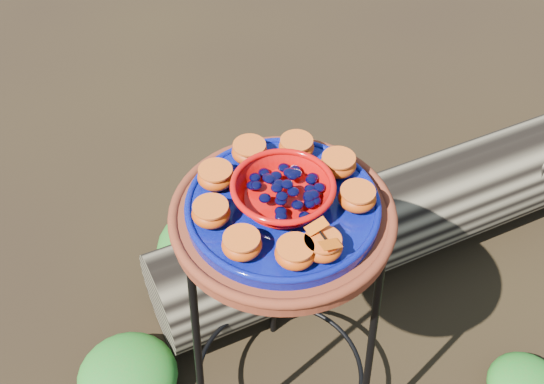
{
  "coord_description": "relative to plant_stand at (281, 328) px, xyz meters",
  "views": [
    {
      "loc": [
        -0.08,
        -0.83,
        1.65
      ],
      "look_at": [
        -0.02,
        0.0,
        0.79
      ],
      "focal_mm": 45.0,
      "sensor_mm": 36.0,
      "label": 1
    }
  ],
  "objects": [
    {
      "name": "cobalt_plate",
      "position": [
        0.0,
        0.0,
        0.39
      ],
      "size": [
        0.35,
        0.35,
        0.02
      ],
      "primitive_type": "cylinder",
      "color": "#000057",
      "rests_on": "terracotta_saucer"
    },
    {
      "name": "orange_half_0",
      "position": [
        0.06,
        -0.12,
        0.43
      ],
      "size": [
        0.07,
        0.07,
        0.04
      ],
      "primitive_type": "ellipsoid",
      "color": "#A83910",
      "rests_on": "cobalt_plate"
    },
    {
      "name": "orange_half_5",
      "position": [
        -0.12,
        0.06,
        0.43
      ],
      "size": [
        0.07,
        0.07,
        0.04
      ],
      "primitive_type": "ellipsoid",
      "color": "#A83910",
      "rests_on": "cobalt_plate"
    },
    {
      "name": "glass_gems",
      "position": [
        0.0,
        0.0,
        0.47
      ],
      "size": [
        0.14,
        0.14,
        0.02
      ],
      "primitive_type": null,
      "color": "black",
      "rests_on": "red_bowl"
    },
    {
      "name": "orange_half_3",
      "position": [
        0.04,
        0.13,
        0.43
      ],
      "size": [
        0.07,
        0.07,
        0.04
      ],
      "primitive_type": "ellipsoid",
      "color": "#A83910",
      "rests_on": "cobalt_plate"
    },
    {
      "name": "orange_half_2",
      "position": [
        0.11,
        0.07,
        0.43
      ],
      "size": [
        0.07,
        0.07,
        0.04
      ],
      "primitive_type": "ellipsoid",
      "color": "#A83910",
      "rests_on": "cobalt_plate"
    },
    {
      "name": "plant_stand",
      "position": [
        0.0,
        0.0,
        0.0
      ],
      "size": [
        0.44,
        0.44,
        0.7
      ],
      "primitive_type": null,
      "color": "black",
      "rests_on": "ground"
    },
    {
      "name": "butterfly",
      "position": [
        0.06,
        -0.12,
        0.45
      ],
      "size": [
        0.09,
        0.08,
        0.01
      ],
      "primitive_type": null,
      "rotation": [
        0.0,
        0.0,
        0.41
      ],
      "color": "#CA4E0B",
      "rests_on": "orange_half_0"
    },
    {
      "name": "foliage_back",
      "position": [
        -0.15,
        0.46,
        -0.26
      ],
      "size": [
        0.35,
        0.35,
        0.17
      ],
      "primitive_type": "ellipsoid",
      "color": "#16721C",
      "rests_on": "ground"
    },
    {
      "name": "red_bowl",
      "position": [
        0.0,
        0.0,
        0.43
      ],
      "size": [
        0.18,
        0.18,
        0.05
      ],
      "primitive_type": null,
      "color": "#BF0907",
      "rests_on": "cobalt_plate"
    },
    {
      "name": "driftwood_log",
      "position": [
        0.4,
        0.5,
        -0.21
      ],
      "size": [
        1.55,
        0.91,
        0.28
      ],
      "primitive_type": null,
      "rotation": [
        0.0,
        0.0,
        0.37
      ],
      "color": "black",
      "rests_on": "ground"
    },
    {
      "name": "orange_half_1",
      "position": [
        0.13,
        -0.01,
        0.43
      ],
      "size": [
        0.07,
        0.07,
        0.04
      ],
      "primitive_type": "ellipsoid",
      "color": "#A83910",
      "rests_on": "cobalt_plate"
    },
    {
      "name": "orange_half_7",
      "position": [
        -0.08,
        -0.11,
        0.43
      ],
      "size": [
        0.07,
        0.07,
        0.04
      ],
      "primitive_type": "ellipsoid",
      "color": "#A83910",
      "rests_on": "cobalt_plate"
    },
    {
      "name": "orange_half_4",
      "position": [
        -0.05,
        0.12,
        0.43
      ],
      "size": [
        0.07,
        0.07,
        0.04
      ],
      "primitive_type": "ellipsoid",
      "color": "#A83910",
      "rests_on": "cobalt_plate"
    },
    {
      "name": "orange_half_6",
      "position": [
        -0.13,
        -0.03,
        0.43
      ],
      "size": [
        0.07,
        0.07,
        0.04
      ],
      "primitive_type": "ellipsoid",
      "color": "#A83910",
      "rests_on": "cobalt_plate"
    },
    {
      "name": "foliage_left",
      "position": [
        -0.39,
        0.07,
        -0.29
      ],
      "size": [
        0.26,
        0.26,
        0.13
      ],
      "primitive_type": "ellipsoid",
      "color": "#16721C",
      "rests_on": "ground"
    },
    {
      "name": "orange_half_8",
      "position": [
        0.01,
        -0.13,
        0.43
      ],
      "size": [
        0.07,
        0.07,
        0.04
      ],
      "primitive_type": "ellipsoid",
      "color": "#A83910",
      "rests_on": "cobalt_plate"
    },
    {
      "name": "terracotta_saucer",
      "position": [
        0.0,
        0.0,
        0.37
      ],
      "size": [
        0.41,
        0.41,
        0.03
      ],
      "primitive_type": "cylinder",
      "color": "maroon",
      "rests_on": "plant_stand"
    }
  ]
}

